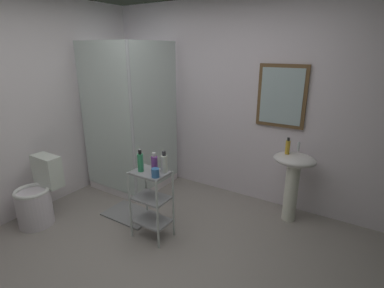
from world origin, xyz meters
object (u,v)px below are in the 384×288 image
(pedestal_sink, at_px, (293,174))
(storage_cart, at_px, (151,199))
(bath_mat, at_px, (130,214))
(rinse_cup, at_px, (155,173))
(hand_soap_bottle, at_px, (288,147))
(body_wash_bottle_green, at_px, (140,162))
(conditioner_bottle_purple, at_px, (154,164))
(shower_stall, at_px, (134,156))
(lotion_bottle_white, at_px, (164,163))
(toilet, at_px, (38,197))

(pedestal_sink, xyz_separation_m, storage_cart, (-1.13, -1.10, -0.14))
(pedestal_sink, distance_m, storage_cart, 1.58)
(bath_mat, bearing_deg, rinse_cup, -20.99)
(pedestal_sink, bearing_deg, hand_soap_bottle, -156.60)
(rinse_cup, relative_size, bath_mat, 0.15)
(body_wash_bottle_green, relative_size, conditioner_bottle_purple, 1.09)
(shower_stall, distance_m, storage_cart, 1.24)
(storage_cart, xyz_separation_m, rinse_cup, (0.12, -0.07, 0.35))
(lotion_bottle_white, bearing_deg, toilet, -158.30)
(hand_soap_bottle, bearing_deg, bath_mat, -150.18)
(lotion_bottle_white, bearing_deg, hand_soap_bottle, 46.89)
(pedestal_sink, bearing_deg, bath_mat, -150.48)
(shower_stall, relative_size, storage_cart, 2.70)
(body_wash_bottle_green, xyz_separation_m, bath_mat, (-0.41, 0.21, -0.83))
(conditioner_bottle_purple, bearing_deg, shower_stall, 142.99)
(pedestal_sink, height_order, storage_cart, pedestal_sink)
(conditioner_bottle_purple, bearing_deg, hand_soap_bottle, 46.47)
(bath_mat, bearing_deg, shower_stall, 127.64)
(body_wash_bottle_green, distance_m, conditioner_bottle_purple, 0.15)
(lotion_bottle_white, bearing_deg, bath_mat, 170.85)
(lotion_bottle_white, xyz_separation_m, bath_mat, (-0.63, 0.10, -0.83))
(hand_soap_bottle, xyz_separation_m, body_wash_bottle_green, (-1.14, -1.10, -0.05))
(toilet, bearing_deg, lotion_bottle_white, 21.70)
(lotion_bottle_white, bearing_deg, rinse_cup, -91.02)
(toilet, bearing_deg, rinse_cup, 16.62)
(lotion_bottle_white, bearing_deg, storage_cart, -150.49)
(shower_stall, height_order, hand_soap_bottle, shower_stall)
(body_wash_bottle_green, bearing_deg, conditioner_bottle_purple, 17.49)
(toilet, height_order, body_wash_bottle_green, body_wash_bottle_green)
(storage_cart, height_order, hand_soap_bottle, hand_soap_bottle)
(body_wash_bottle_green, bearing_deg, storage_cart, 22.06)
(pedestal_sink, relative_size, rinse_cup, 9.27)
(shower_stall, xyz_separation_m, lotion_bottle_white, (1.09, -0.71, 0.37))
(shower_stall, bearing_deg, bath_mat, -52.36)
(toilet, distance_m, body_wash_bottle_green, 1.36)
(shower_stall, height_order, toilet, shower_stall)
(rinse_cup, xyz_separation_m, bath_mat, (-0.62, 0.24, -0.77))
(pedestal_sink, relative_size, hand_soap_bottle, 4.44)
(shower_stall, relative_size, rinse_cup, 22.89)
(storage_cart, distance_m, rinse_cup, 0.37)
(shower_stall, xyz_separation_m, rinse_cup, (1.09, -0.84, 0.32))
(conditioner_bottle_purple, xyz_separation_m, rinse_cup, (0.07, -0.08, -0.05))
(body_wash_bottle_green, bearing_deg, bath_mat, 153.23)
(toilet, bearing_deg, storage_cart, 20.86)
(pedestal_sink, xyz_separation_m, body_wash_bottle_green, (-1.22, -1.13, 0.26))
(toilet, distance_m, rinse_cup, 1.52)
(pedestal_sink, height_order, rinse_cup, rinse_cup)
(pedestal_sink, distance_m, bath_mat, 1.96)
(storage_cart, bearing_deg, bath_mat, 161.06)
(hand_soap_bottle, distance_m, body_wash_bottle_green, 1.58)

